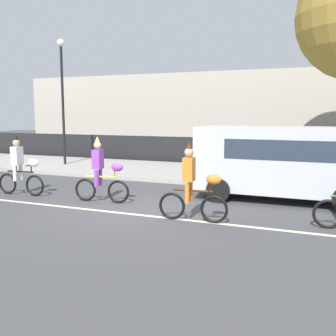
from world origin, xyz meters
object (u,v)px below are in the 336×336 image
parade_cyclist_zebra (21,169)px  parade_cyclist_purple (102,174)px  parade_cyclist_orange (193,187)px  parked_van_silver (286,158)px  street_lamp_post (62,83)px

parade_cyclist_zebra → parade_cyclist_purple: size_ratio=1.00×
parade_cyclist_orange → parked_van_silver: bearing=61.1°
parade_cyclist_purple → parked_van_silver: bearing=24.8°
parade_cyclist_zebra → parade_cyclist_orange: size_ratio=1.00×
parade_cyclist_purple → street_lamp_post: bearing=134.3°
parade_cyclist_purple → parade_cyclist_orange: bearing=-17.1°
parade_cyclist_purple → street_lamp_post: (-5.73, 5.88, 3.15)m
parade_cyclist_zebra → parade_cyclist_purple: same height
parade_cyclist_zebra → street_lamp_post: street_lamp_post is taller
parade_cyclist_zebra → parade_cyclist_orange: same height
parade_cyclist_zebra → parked_van_silver: size_ratio=0.38×
parked_van_silver → street_lamp_post: (-10.65, 3.61, 2.71)m
parade_cyclist_purple → street_lamp_post: 8.79m
parade_cyclist_zebra → street_lamp_post: 7.33m
parade_cyclist_zebra → parade_cyclist_orange: bearing=-8.1°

